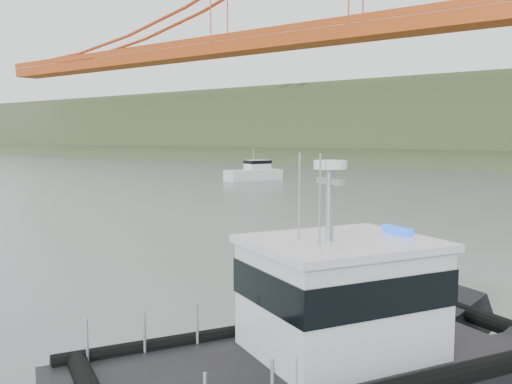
# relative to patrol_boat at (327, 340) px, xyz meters

# --- Properties ---
(ground) EXTENTS (400.00, 400.00, 0.00)m
(ground) POSITION_rel_patrol_boat_xyz_m (-10.63, 2.62, -1.16)
(ground) COLOR #4D5B57
(ground) RESTS_ON ground
(patrol_boat) EXTENTS (7.34, 10.11, 4.64)m
(patrol_boat) POSITION_rel_patrol_boat_xyz_m (0.00, 0.00, 0.00)
(patrol_boat) COLOR black
(patrol_boat) RESTS_ON ground
(motorboat) EXTENTS (4.32, 6.94, 3.62)m
(motorboat) POSITION_rel_patrol_boat_xyz_m (-34.15, 41.91, -0.26)
(motorboat) COLOR silver
(motorboat) RESTS_ON ground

